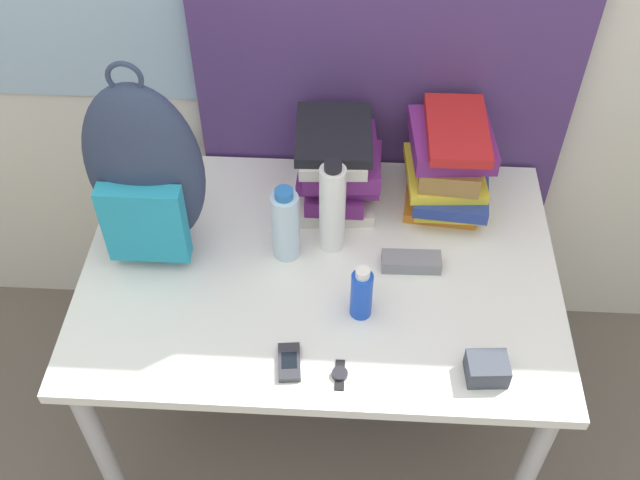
{
  "coord_description": "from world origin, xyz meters",
  "views": [
    {
      "loc": [
        0.07,
        -0.84,
        2.18
      ],
      "look_at": [
        0.0,
        0.41,
        0.84
      ],
      "focal_mm": 42.0,
      "sensor_mm": 36.0,
      "label": 1
    }
  ],
  "objects_px": {
    "sports_bottle": "(332,207)",
    "cell_phone": "(289,362)",
    "water_bottle": "(285,225)",
    "sunscreen_bottle": "(362,293)",
    "camera_pouch": "(487,369)",
    "backpack": "(145,174)",
    "sunglasses_case": "(411,262)",
    "wristwatch": "(340,374)",
    "book_stack_center": "(449,164)",
    "book_stack_left": "(337,164)"
  },
  "relations": [
    {
      "from": "backpack",
      "to": "sunglasses_case",
      "type": "xyz_separation_m",
      "value": [
        0.66,
        -0.05,
        -0.22
      ]
    },
    {
      "from": "sports_bottle",
      "to": "wristwatch",
      "type": "relative_size",
      "value": 3.53
    },
    {
      "from": "backpack",
      "to": "cell_phone",
      "type": "xyz_separation_m",
      "value": [
        0.37,
        -0.36,
        -0.23
      ]
    },
    {
      "from": "camera_pouch",
      "to": "wristwatch",
      "type": "relative_size",
      "value": 1.21
    },
    {
      "from": "backpack",
      "to": "water_bottle",
      "type": "distance_m",
      "value": 0.36
    },
    {
      "from": "book_stack_center",
      "to": "wristwatch",
      "type": "relative_size",
      "value": 3.56
    },
    {
      "from": "sunglasses_case",
      "to": "wristwatch",
      "type": "xyz_separation_m",
      "value": [
        -0.17,
        -0.33,
        -0.01
      ]
    },
    {
      "from": "cell_phone",
      "to": "sunglasses_case",
      "type": "xyz_separation_m",
      "value": [
        0.29,
        0.31,
        0.01
      ]
    },
    {
      "from": "sports_bottle",
      "to": "sunglasses_case",
      "type": "distance_m",
      "value": 0.25
    },
    {
      "from": "backpack",
      "to": "book_stack_left",
      "type": "bearing_deg",
      "value": 23.42
    },
    {
      "from": "wristwatch",
      "to": "cell_phone",
      "type": "bearing_deg",
      "value": 168.49
    },
    {
      "from": "water_bottle",
      "to": "sunglasses_case",
      "type": "height_order",
      "value": "water_bottle"
    },
    {
      "from": "sports_bottle",
      "to": "cell_phone",
      "type": "bearing_deg",
      "value": -101.97
    },
    {
      "from": "cell_phone",
      "to": "camera_pouch",
      "type": "height_order",
      "value": "camera_pouch"
    },
    {
      "from": "book_stack_center",
      "to": "sports_bottle",
      "type": "bearing_deg",
      "value": -148.89
    },
    {
      "from": "book_stack_center",
      "to": "camera_pouch",
      "type": "xyz_separation_m",
      "value": [
        0.06,
        -0.57,
        -0.1
      ]
    },
    {
      "from": "camera_pouch",
      "to": "sunglasses_case",
      "type": "bearing_deg",
      "value": 116.47
    },
    {
      "from": "sports_bottle",
      "to": "sunscreen_bottle",
      "type": "bearing_deg",
      "value": -70.31
    },
    {
      "from": "cell_phone",
      "to": "wristwatch",
      "type": "distance_m",
      "value": 0.12
    },
    {
      "from": "backpack",
      "to": "wristwatch",
      "type": "height_order",
      "value": "backpack"
    },
    {
      "from": "book_stack_left",
      "to": "water_bottle",
      "type": "height_order",
      "value": "book_stack_left"
    },
    {
      "from": "sunscreen_bottle",
      "to": "cell_phone",
      "type": "height_order",
      "value": "sunscreen_bottle"
    },
    {
      "from": "book_stack_center",
      "to": "sunglasses_case",
      "type": "bearing_deg",
      "value": -111.36
    },
    {
      "from": "book_stack_left",
      "to": "camera_pouch",
      "type": "distance_m",
      "value": 0.68
    },
    {
      "from": "book_stack_center",
      "to": "water_bottle",
      "type": "height_order",
      "value": "book_stack_center"
    },
    {
      "from": "backpack",
      "to": "sports_bottle",
      "type": "height_order",
      "value": "backpack"
    },
    {
      "from": "sunscreen_bottle",
      "to": "camera_pouch",
      "type": "xyz_separation_m",
      "value": [
        0.28,
        -0.16,
        -0.04
      ]
    },
    {
      "from": "cell_phone",
      "to": "camera_pouch",
      "type": "xyz_separation_m",
      "value": [
        0.44,
        -0.01,
        0.02
      ]
    },
    {
      "from": "book_stack_center",
      "to": "wristwatch",
      "type": "distance_m",
      "value": 0.66
    },
    {
      "from": "cell_phone",
      "to": "camera_pouch",
      "type": "bearing_deg",
      "value": -0.8
    },
    {
      "from": "water_bottle",
      "to": "sunscreen_bottle",
      "type": "relative_size",
      "value": 1.41
    },
    {
      "from": "backpack",
      "to": "book_stack_left",
      "type": "xyz_separation_m",
      "value": [
        0.45,
        0.2,
        -0.12
      ]
    },
    {
      "from": "backpack",
      "to": "sunglasses_case",
      "type": "bearing_deg",
      "value": -4.48
    },
    {
      "from": "backpack",
      "to": "water_bottle",
      "type": "bearing_deg",
      "value": -3.55
    },
    {
      "from": "water_bottle",
      "to": "camera_pouch",
      "type": "xyz_separation_m",
      "value": [
        0.48,
        -0.35,
        -0.08
      ]
    },
    {
      "from": "camera_pouch",
      "to": "wristwatch",
      "type": "bearing_deg",
      "value": -176.95
    },
    {
      "from": "book_stack_center",
      "to": "wristwatch",
      "type": "xyz_separation_m",
      "value": [
        -0.27,
        -0.58,
        -0.13
      ]
    },
    {
      "from": "cell_phone",
      "to": "wristwatch",
      "type": "relative_size",
      "value": 1.28
    },
    {
      "from": "book_stack_left",
      "to": "sunglasses_case",
      "type": "xyz_separation_m",
      "value": [
        0.2,
        -0.25,
        -0.1
      ]
    },
    {
      "from": "water_bottle",
      "to": "cell_phone",
      "type": "height_order",
      "value": "water_bottle"
    },
    {
      "from": "sunscreen_bottle",
      "to": "sunglasses_case",
      "type": "relative_size",
      "value": 1.03
    },
    {
      "from": "sports_bottle",
      "to": "book_stack_left",
      "type": "bearing_deg",
      "value": 88.65
    },
    {
      "from": "sports_bottle",
      "to": "camera_pouch",
      "type": "xyz_separation_m",
      "value": [
        0.36,
        -0.38,
        -0.11
      ]
    },
    {
      "from": "backpack",
      "to": "book_stack_left",
      "type": "height_order",
      "value": "backpack"
    },
    {
      "from": "backpack",
      "to": "book_stack_center",
      "type": "bearing_deg",
      "value": 14.78
    },
    {
      "from": "backpack",
      "to": "camera_pouch",
      "type": "xyz_separation_m",
      "value": [
        0.81,
        -0.37,
        -0.21
      ]
    },
    {
      "from": "sunscreen_bottle",
      "to": "book_stack_left",
      "type": "bearing_deg",
      "value": 100.54
    },
    {
      "from": "sports_bottle",
      "to": "cell_phone",
      "type": "height_order",
      "value": "sports_bottle"
    },
    {
      "from": "sunscreen_bottle",
      "to": "wristwatch",
      "type": "xyz_separation_m",
      "value": [
        -0.04,
        -0.18,
        -0.07
      ]
    },
    {
      "from": "sunscreen_bottle",
      "to": "camera_pouch",
      "type": "relative_size",
      "value": 1.62
    }
  ]
}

